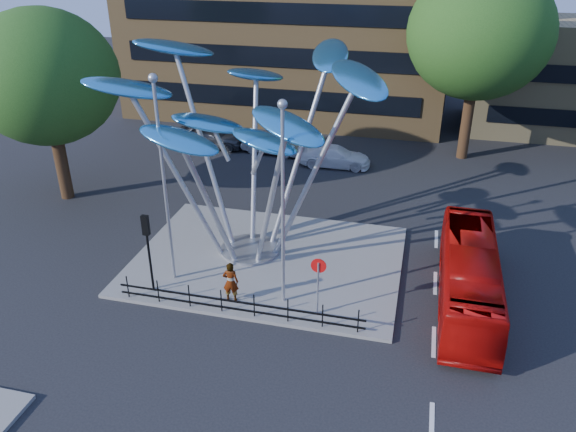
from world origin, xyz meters
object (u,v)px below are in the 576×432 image
(street_lamp_right, at_px, (283,189))
(no_entry_sign_island, at_px, (318,277))
(parked_car_mid, at_px, (272,144))
(traffic_light_island, at_px, (147,237))
(street_lamp_left, at_px, (162,165))
(parked_car_left, at_px, (211,136))
(tree_left, at_px, (45,78))
(leaf_sculpture, at_px, (245,110))
(pedestrian, at_px, (231,282))
(red_bus, at_px, (469,276))
(parked_car_right, at_px, (335,156))
(tree_right, at_px, (480,33))

(street_lamp_right, height_order, no_entry_sign_island, street_lamp_right)
(no_entry_sign_island, height_order, parked_car_mid, no_entry_sign_island)
(street_lamp_right, xyz_separation_m, traffic_light_island, (-5.50, -0.50, -2.48))
(street_lamp_right, xyz_separation_m, parked_car_mid, (-5.04, 16.66, -4.41))
(street_lamp_left, relative_size, street_lamp_right, 1.06)
(parked_car_left, distance_m, parked_car_mid, 4.51)
(tree_left, height_order, traffic_light_island, tree_left)
(street_lamp_left, bearing_deg, street_lamp_right, -5.71)
(leaf_sculpture, height_order, pedestrian, leaf_sculpture)
(parked_car_left, bearing_deg, pedestrian, -156.91)
(street_lamp_left, xyz_separation_m, traffic_light_island, (-0.50, -1.00, -2.74))
(no_entry_sign_island, height_order, red_bus, no_entry_sign_island)
(no_entry_sign_island, bearing_deg, tree_left, 154.93)
(traffic_light_island, relative_size, parked_car_right, 0.75)
(street_lamp_right, height_order, parked_car_mid, street_lamp_right)
(tree_left, distance_m, pedestrian, 15.64)
(tree_right, distance_m, red_bus, 18.41)
(leaf_sculpture, height_order, parked_car_left, leaf_sculpture)
(no_entry_sign_island, xyz_separation_m, parked_car_left, (-11.04, 17.35, -0.99))
(street_lamp_right, bearing_deg, red_bus, 14.75)
(street_lamp_left, relative_size, traffic_light_island, 2.57)
(tree_right, height_order, parked_car_left, tree_right)
(tree_left, relative_size, red_bus, 1.16)
(traffic_light_island, bearing_deg, street_lamp_right, 5.19)
(street_lamp_left, height_order, parked_car_right, street_lamp_left)
(tree_right, distance_m, street_lamp_right, 20.64)
(tree_left, distance_m, traffic_light_island, 12.44)
(street_lamp_left, distance_m, parked_car_left, 17.57)
(street_lamp_left, bearing_deg, parked_car_left, 105.50)
(tree_left, height_order, parked_car_mid, tree_left)
(leaf_sculpture, height_order, street_lamp_right, leaf_sculpture)
(traffic_light_island, distance_m, parked_car_mid, 17.27)
(traffic_light_island, distance_m, parked_car_right, 16.76)
(street_lamp_right, height_order, parked_car_left, street_lamp_right)
(parked_car_left, bearing_deg, traffic_light_island, -167.16)
(leaf_sculpture, bearing_deg, parked_car_left, 117.86)
(street_lamp_left, distance_m, parked_car_right, 16.24)
(leaf_sculpture, xyz_separation_m, street_lamp_right, (2.57, -3.68, -1.78))
(leaf_sculpture, distance_m, parked_car_mid, 14.59)
(pedestrian, xyz_separation_m, parked_car_left, (-7.49, 17.36, -0.20))
(street_lamp_right, xyz_separation_m, pedestrian, (-2.04, -0.50, -4.07))
(street_lamp_left, distance_m, pedestrian, 5.34)
(no_entry_sign_island, bearing_deg, red_bus, 22.69)
(no_entry_sign_island, xyz_separation_m, parked_car_mid, (-6.54, 17.14, -1.14))
(leaf_sculpture, height_order, red_bus, leaf_sculpture)
(red_bus, bearing_deg, no_entry_sign_island, -156.94)
(parked_car_right, bearing_deg, red_bus, -152.30)
(red_bus, bearing_deg, parked_car_mid, 129.95)
(no_entry_sign_island, xyz_separation_m, parked_car_right, (-2.04, 15.88, -1.15))
(no_entry_sign_island, bearing_deg, tree_right, 72.88)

